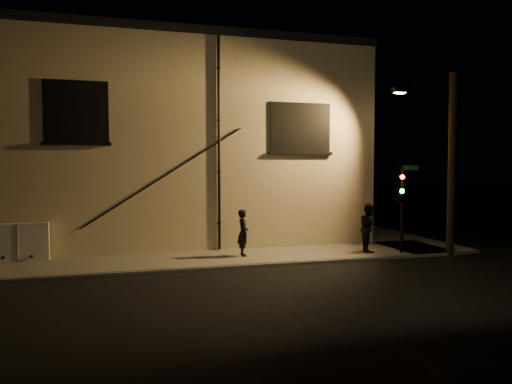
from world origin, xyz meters
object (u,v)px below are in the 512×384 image
object	(u,v)px
traffic_signal	(399,194)
streetlamp_pole	(448,159)
utility_cabinet	(18,242)
pedestrian_b	(369,228)
pedestrian_a	(243,233)

from	to	relation	value
traffic_signal	streetlamp_pole	size ratio (longest dim) A/B	0.48
streetlamp_pole	traffic_signal	bearing A→B (deg)	169.55
utility_cabinet	traffic_signal	xyz separation A→B (m)	(13.58, -2.37, 1.57)
utility_cabinet	streetlamp_pole	xyz separation A→B (m)	(15.45, -2.71, 2.92)
utility_cabinet	traffic_signal	distance (m)	13.87
pedestrian_b	traffic_signal	xyz separation A→B (m)	(0.91, -0.60, 1.30)
pedestrian_a	pedestrian_b	world-z (taller)	pedestrian_b
pedestrian_b	pedestrian_a	bearing A→B (deg)	98.89
traffic_signal	streetlamp_pole	distance (m)	2.33
pedestrian_a	pedestrian_b	xyz separation A→B (m)	(4.88, -0.54, 0.08)
pedestrian_a	traffic_signal	xyz separation A→B (m)	(5.80, -1.14, 1.38)
pedestrian_a	streetlamp_pole	xyz separation A→B (m)	(7.67, -1.49, 2.73)
traffic_signal	pedestrian_b	bearing A→B (deg)	146.91
pedestrian_b	streetlamp_pole	world-z (taller)	streetlamp_pole
utility_cabinet	pedestrian_a	world-z (taller)	pedestrian_a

